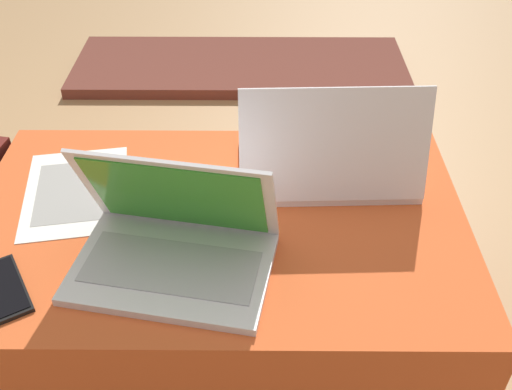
% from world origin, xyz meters
% --- Properties ---
extents(ground_plane, '(14.00, 14.00, 0.00)m').
position_xyz_m(ground_plane, '(0.00, 0.00, 0.00)').
color(ground_plane, tan).
extents(ottoman, '(1.00, 0.64, 0.41)m').
position_xyz_m(ottoman, '(0.00, 0.00, 0.21)').
color(ottoman, maroon).
rests_on(ottoman, ground_plane).
extents(laptop_near, '(0.39, 0.30, 0.23)m').
position_xyz_m(laptop_near, '(-0.07, -0.12, 0.46)').
color(laptop_near, silver).
rests_on(laptop_near, ottoman).
extents(laptop_far, '(0.38, 0.25, 0.24)m').
position_xyz_m(laptop_far, '(0.23, 0.12, 0.46)').
color(laptop_far, silver).
rests_on(laptop_far, ottoman).
extents(cell_phone, '(0.14, 0.17, 0.01)m').
position_xyz_m(cell_phone, '(-0.36, -0.20, 0.41)').
color(cell_phone, black).
rests_on(cell_phone, ottoman).
extents(paper_sheet, '(0.26, 0.33, 0.00)m').
position_xyz_m(paper_sheet, '(-0.30, 0.08, 0.41)').
color(paper_sheet, silver).
rests_on(paper_sheet, ottoman).
extents(fireplace_hearth, '(1.40, 0.50, 0.04)m').
position_xyz_m(fireplace_hearth, '(0.00, 1.44, 0.02)').
color(fireplace_hearth, brown).
rests_on(fireplace_hearth, ground_plane).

